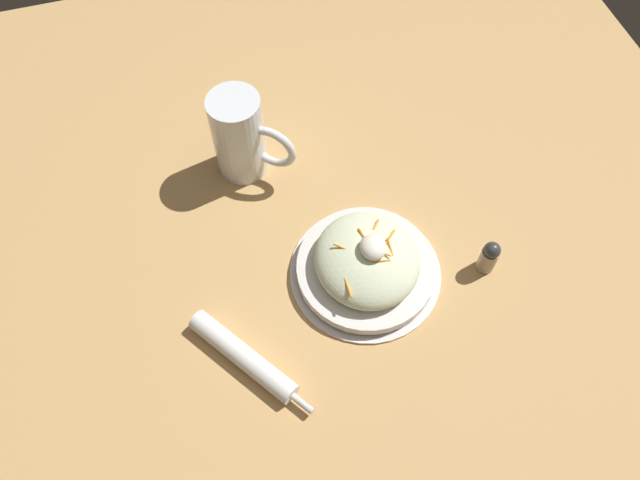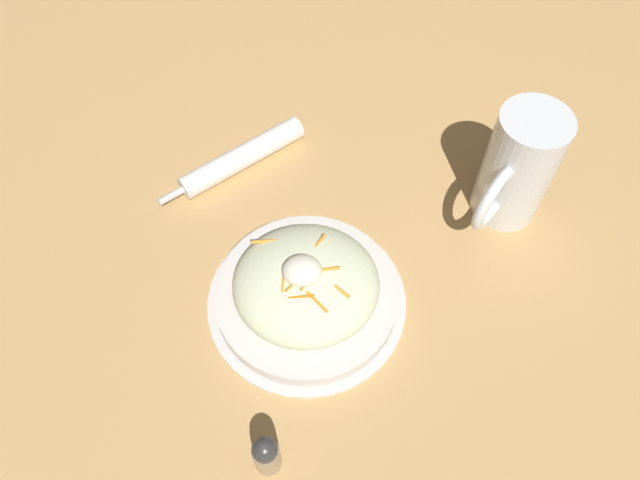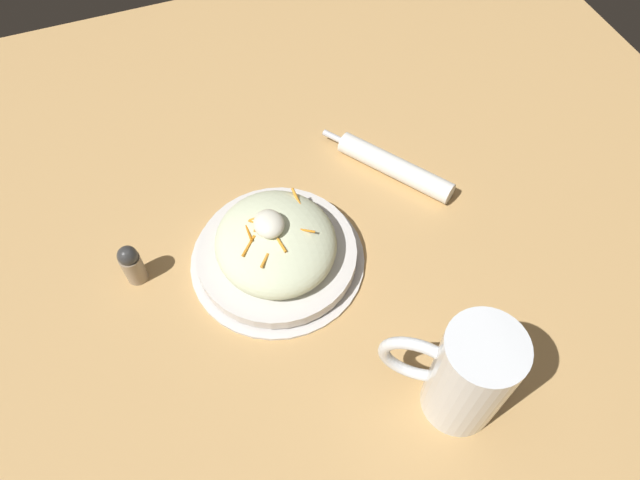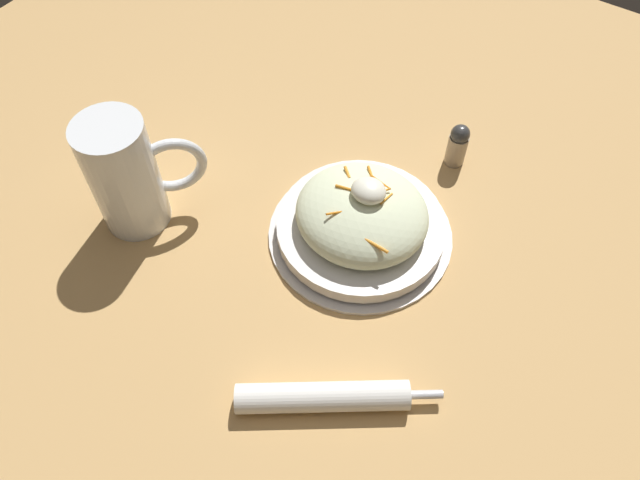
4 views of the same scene
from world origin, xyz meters
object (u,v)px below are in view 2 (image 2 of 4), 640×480
object	(u,v)px
napkin_roll	(241,158)
salt_shaker	(266,454)
salad_plate	(306,290)
beer_mug	(515,174)

from	to	relation	value
napkin_roll	salt_shaker	distance (m)	0.40
salad_plate	beer_mug	world-z (taller)	beer_mug
beer_mug	salt_shaker	distance (m)	0.44
salad_plate	salt_shaker	xyz separation A→B (m)	(-0.04, -0.18, 0.00)
napkin_roll	salad_plate	bearing A→B (deg)	-68.13
napkin_roll	salt_shaker	xyz separation A→B (m)	(0.04, -0.40, 0.02)
salad_plate	salt_shaker	world-z (taller)	salad_plate
salad_plate	salt_shaker	bearing A→B (deg)	-102.96
salad_plate	salt_shaker	size ratio (longest dim) A/B	3.55
napkin_roll	salt_shaker	world-z (taller)	salt_shaker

